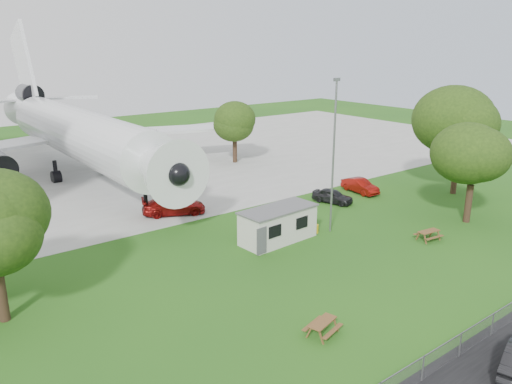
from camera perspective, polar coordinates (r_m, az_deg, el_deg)
ground at (r=31.56m, az=6.03°, el=-10.96°), size 160.00×160.00×0.00m
concrete_apron at (r=62.97m, az=-18.41°, el=2.40°), size 120.00×46.00×0.03m
airliner at (r=59.34m, az=-19.99°, el=6.61°), size 46.36×47.73×17.69m
site_cabin at (r=38.16m, az=2.54°, el=-3.72°), size 6.83×3.07×2.62m
picnic_west at (r=27.27m, az=7.59°, el=-15.82°), size 2.13×1.92×0.76m
picnic_east at (r=40.88m, az=19.05°, el=-5.21°), size 1.97×1.71×0.76m
fence at (r=26.54m, az=20.97°, el=-17.90°), size 58.00×0.04×1.30m
lamp_mast at (r=39.14m, az=8.82°, el=3.78°), size 0.16×0.16×12.00m
tree_east_front at (r=44.67m, az=23.68°, el=3.65°), size 6.99×6.99×9.12m
tree_east_back at (r=52.80m, az=22.39°, el=7.25°), size 8.29×8.29×11.26m
tree_far_apron at (r=62.82m, az=-2.47°, el=8.09°), size 5.20×5.20×7.89m
car_ne_hatch at (r=47.85m, az=8.73°, el=-0.46°), size 2.68×4.20×1.33m
car_ne_sedan at (r=51.62m, az=11.80°, el=0.68°), size 1.91×4.41×1.41m
car_apron_van at (r=44.70m, az=-9.37°, el=-1.54°), size 5.96×4.21×1.60m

